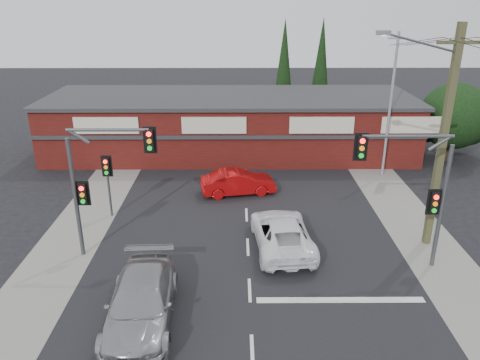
{
  "coord_description": "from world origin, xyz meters",
  "views": [
    {
      "loc": [
        -0.47,
        -16.55,
        11.01
      ],
      "look_at": [
        -0.36,
        3.0,
        3.23
      ],
      "focal_mm": 35.0,
      "sensor_mm": 36.0,
      "label": 1
    }
  ],
  "objects_px": {
    "red_sedan": "(238,182)",
    "utility_pole": "(441,133)",
    "white_suv": "(282,233)",
    "silver_suv": "(141,303)",
    "shop_building": "(230,124)"
  },
  "relations": [
    {
      "from": "red_sedan",
      "to": "utility_pole",
      "type": "distance_m",
      "value": 11.61
    },
    {
      "from": "white_suv",
      "to": "silver_suv",
      "type": "xyz_separation_m",
      "value": [
        -5.49,
        -5.36,
        0.08
      ]
    },
    {
      "from": "silver_suv",
      "to": "utility_pole",
      "type": "relative_size",
      "value": 0.57
    },
    {
      "from": "red_sedan",
      "to": "shop_building",
      "type": "distance_m",
      "value": 8.19
    },
    {
      "from": "red_sedan",
      "to": "utility_pole",
      "type": "bearing_deg",
      "value": -135.11
    },
    {
      "from": "silver_suv",
      "to": "shop_building",
      "type": "relative_size",
      "value": 0.21
    },
    {
      "from": "white_suv",
      "to": "shop_building",
      "type": "bearing_deg",
      "value": -84.67
    },
    {
      "from": "white_suv",
      "to": "red_sedan",
      "type": "height_order",
      "value": "white_suv"
    },
    {
      "from": "white_suv",
      "to": "shop_building",
      "type": "height_order",
      "value": "shop_building"
    },
    {
      "from": "white_suv",
      "to": "shop_building",
      "type": "relative_size",
      "value": 0.2
    },
    {
      "from": "silver_suv",
      "to": "white_suv",
      "type": "bearing_deg",
      "value": 41.61
    },
    {
      "from": "shop_building",
      "to": "utility_pole",
      "type": "xyz_separation_m",
      "value": [
        9.36,
        -14.0,
        3.26
      ]
    },
    {
      "from": "white_suv",
      "to": "utility_pole",
      "type": "xyz_separation_m",
      "value": [
        6.79,
        0.36,
        4.65
      ]
    },
    {
      "from": "white_suv",
      "to": "utility_pole",
      "type": "bearing_deg",
      "value": 178.19
    },
    {
      "from": "white_suv",
      "to": "red_sedan",
      "type": "distance_m",
      "value": 6.62
    }
  ]
}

